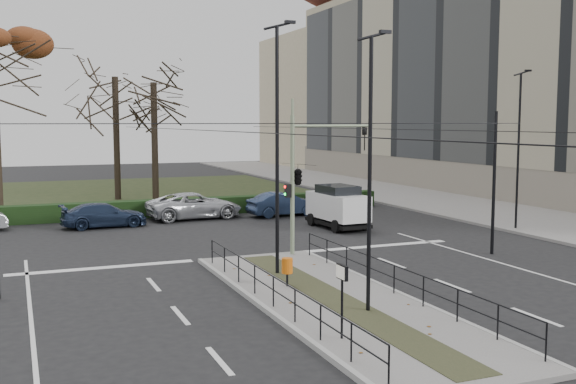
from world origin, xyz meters
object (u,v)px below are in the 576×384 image
at_px(traffic_light, 300,174).
at_px(info_panel, 342,281).
at_px(litter_bin, 287,266).
at_px(streetlamp_sidewalk, 519,148).
at_px(parked_car_fifth, 284,204).
at_px(parked_car_third, 104,215).
at_px(parked_car_fourth, 195,206).
at_px(white_van, 338,206).
at_px(bare_tree_center, 115,86).
at_px(streetlamp_median_far, 278,147).
at_px(streetlamp_median_near, 370,171).
at_px(bare_tree_near, 154,91).

relative_size(traffic_light, info_panel, 3.03).
bearing_deg(litter_bin, info_panel, -97.87).
bearing_deg(streetlamp_sidewalk, parked_car_fifth, 133.36).
relative_size(info_panel, parked_car_third, 0.42).
bearing_deg(parked_car_fourth, streetlamp_sidewalk, -131.13).
distance_m(white_van, bare_tree_center, 20.37).
relative_size(white_van, bare_tree_center, 0.37).
distance_m(bare_tree_center, parked_car_fifth, 15.93).
relative_size(streetlamp_median_far, parked_car_fourth, 1.64).
xyz_separation_m(litter_bin, streetlamp_sidewalk, (15.48, 6.95, 3.41)).
height_order(traffic_light, streetlamp_median_near, streetlamp_median_near).
relative_size(info_panel, streetlamp_sidewalk, 0.23).
bearing_deg(bare_tree_center, streetlamp_sidewalk, -51.30).
distance_m(traffic_light, streetlamp_median_far, 3.95).
relative_size(info_panel, parked_car_fourth, 0.35).
xyz_separation_m(white_van, bare_tree_center, (-8.91, 16.98, 6.87)).
bearing_deg(white_van, traffic_light, -127.75).
bearing_deg(traffic_light, litter_bin, -117.42).
xyz_separation_m(info_panel, white_van, (8.16, 16.71, -0.44)).
bearing_deg(white_van, streetlamp_median_near, -113.15).
height_order(info_panel, parked_car_third, info_panel).
xyz_separation_m(streetlamp_sidewalk, bare_tree_center, (-17.00, 21.22, 3.83)).
distance_m(white_van, bare_tree_near, 17.01).
bearing_deg(litter_bin, streetlamp_sidewalk, 24.17).
distance_m(streetlamp_median_far, parked_car_fifth, 16.30).
bearing_deg(parked_car_third, litter_bin, -169.69).
height_order(streetlamp_median_near, parked_car_fifth, streetlamp_median_near).
xyz_separation_m(traffic_light, litter_bin, (-2.57, -4.96, -2.64)).
bearing_deg(bare_tree_near, info_panel, -92.57).
bearing_deg(parked_car_third, parked_car_fourth, -79.75).
bearing_deg(traffic_light, parked_car_fourth, 95.84).
relative_size(traffic_light, bare_tree_near, 0.53).
bearing_deg(streetlamp_median_near, parked_car_fourth, 89.39).
height_order(traffic_light, bare_tree_center, bare_tree_center).
xyz_separation_m(traffic_light, streetlamp_median_far, (-2.17, -3.07, 1.23)).
bearing_deg(parked_car_fourth, parked_car_third, 98.92).
height_order(litter_bin, parked_car_third, parked_car_third).
height_order(white_van, bare_tree_near, bare_tree_near).
xyz_separation_m(litter_bin, streetlamp_median_near, (1.08, -3.58, 3.37)).
relative_size(streetlamp_median_near, streetlamp_median_far, 0.89).
bearing_deg(parked_car_fourth, traffic_light, -178.91).
xyz_separation_m(streetlamp_median_far, white_van, (6.99, 9.29, -3.50)).
bearing_deg(streetlamp_sidewalk, traffic_light, -171.25).
bearing_deg(white_van, streetlamp_median_far, -126.95).
bearing_deg(litter_bin, streetlamp_median_near, -73.24).
distance_m(parked_car_third, bare_tree_center, 14.35).
bearing_deg(streetlamp_median_far, bare_tree_near, 89.46).
distance_m(litter_bin, bare_tree_center, 29.12).
bearing_deg(parked_car_fifth, streetlamp_median_far, 153.57).
bearing_deg(bare_tree_center, info_panel, -88.72).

